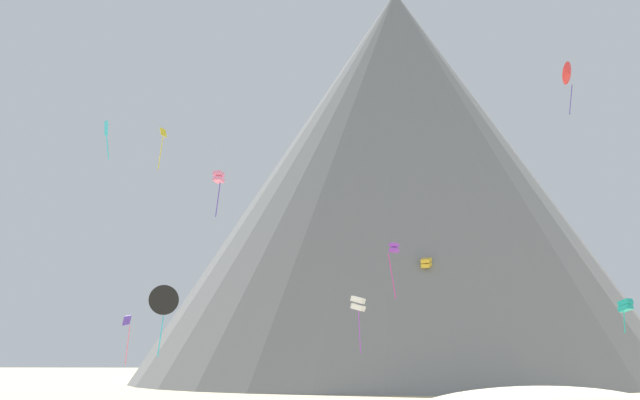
# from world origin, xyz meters

# --- Properties ---
(rock_massif) EXTENTS (101.43, 101.43, 55.50)m
(rock_massif) POSITION_xyz_m (9.19, 86.29, 26.10)
(rock_massif) COLOR slate
(rock_massif) RESTS_ON ground_plane
(kite_pink_mid) EXTENTS (1.03, 1.06, 4.06)m
(kite_pink_mid) POSITION_xyz_m (-7.05, 41.00, 18.95)
(kite_pink_mid) COLOR pink
(kite_teal_low) EXTENTS (1.23, 1.24, 2.56)m
(kite_teal_low) POSITION_xyz_m (25.17, 34.56, 7.44)
(kite_teal_low) COLOR teal
(kite_red_high) EXTENTS (1.95, 2.47, 5.56)m
(kite_red_high) POSITION_xyz_m (26.21, 53.98, 31.96)
(kite_red_high) COLOR red
(kite_black_low) EXTENTS (2.16, 0.82, 5.04)m
(kite_black_low) POSITION_xyz_m (-8.42, 28.71, 7.62)
(kite_black_low) COLOR black
(kite_violet_low) EXTENTS (1.08, 0.98, 5.15)m
(kite_violet_low) POSITION_xyz_m (8.17, 47.51, 13.29)
(kite_violet_low) COLOR purple
(kite_indigo_low) EXTENTS (0.69, 1.19, 4.44)m
(kite_indigo_low) POSITION_xyz_m (-15.92, 45.27, 6.21)
(kite_indigo_low) COLOR #5138B2
(kite_cyan_mid) EXTENTS (0.53, 0.77, 2.93)m
(kite_cyan_mid) POSITION_xyz_m (-12.94, 28.17, 19.86)
(kite_cyan_mid) COLOR #33BCDB
(kite_white_low) EXTENTS (1.36, 1.30, 4.91)m
(kite_white_low) POSITION_xyz_m (4.95, 43.03, 8.09)
(kite_white_low) COLOR white
(kite_gold_low) EXTENTS (1.25, 1.30, 4.73)m
(kite_gold_low) POSITION_xyz_m (11.71, 59.02, 13.20)
(kite_gold_low) COLOR gold
(kite_yellow_high) EXTENTS (0.72, 1.09, 4.62)m
(kite_yellow_high) POSITION_xyz_m (-16.11, 56.14, 26.42)
(kite_yellow_high) COLOR yellow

